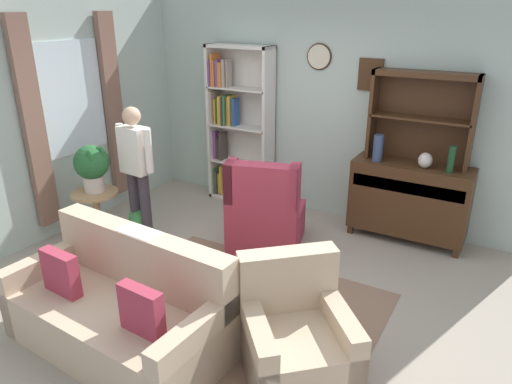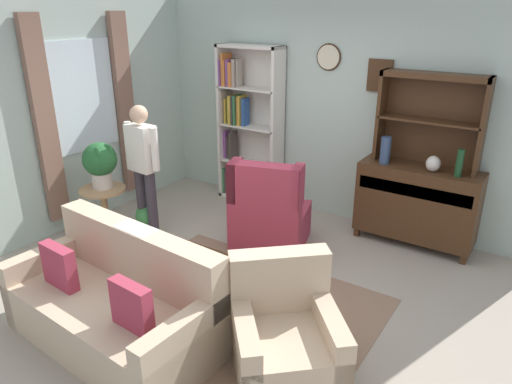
% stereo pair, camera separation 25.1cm
% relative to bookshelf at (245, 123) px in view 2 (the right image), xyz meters
% --- Properties ---
extents(ground_plane, '(5.40, 4.60, 0.02)m').
position_rel_bookshelf_xyz_m(ground_plane, '(1.22, -1.94, -1.10)').
color(ground_plane, '#9E9384').
extents(wall_back, '(5.00, 0.09, 2.80)m').
position_rel_bookshelf_xyz_m(wall_back, '(1.22, 0.19, 0.32)').
color(wall_back, '#ADC1B7').
rests_on(wall_back, ground_plane).
extents(wall_left, '(0.16, 4.20, 2.80)m').
position_rel_bookshelf_xyz_m(wall_left, '(-1.30, -1.89, 0.31)').
color(wall_left, '#ADC1B7').
rests_on(wall_left, ground_plane).
extents(area_rug, '(2.46, 1.91, 0.01)m').
position_rel_bookshelf_xyz_m(area_rug, '(1.42, -2.24, -1.08)').
color(area_rug, '#846651').
rests_on(area_rug, ground_plane).
extents(bookshelf, '(0.90, 0.30, 2.10)m').
position_rel_bookshelf_xyz_m(bookshelf, '(0.00, 0.00, 0.00)').
color(bookshelf, silver).
rests_on(bookshelf, ground_plane).
extents(sideboard, '(1.30, 0.45, 0.92)m').
position_rel_bookshelf_xyz_m(sideboard, '(2.39, -0.09, -0.58)').
color(sideboard, '#422816').
rests_on(sideboard, ground_plane).
extents(sideboard_hutch, '(1.10, 0.26, 1.00)m').
position_rel_bookshelf_xyz_m(sideboard_hutch, '(2.39, 0.02, 0.47)').
color(sideboard_hutch, '#422816').
rests_on(sideboard_hutch, sideboard).
extents(vase_tall, '(0.11, 0.11, 0.30)m').
position_rel_bookshelf_xyz_m(vase_tall, '(2.00, -0.17, -0.02)').
color(vase_tall, '#33476B').
rests_on(vase_tall, sideboard).
extents(vase_round, '(0.15, 0.15, 0.17)m').
position_rel_bookshelf_xyz_m(vase_round, '(2.52, -0.15, -0.08)').
color(vase_round, beige).
rests_on(vase_round, sideboard).
extents(bottle_wine, '(0.07, 0.07, 0.29)m').
position_rel_bookshelf_xyz_m(bottle_wine, '(2.78, -0.17, -0.02)').
color(bottle_wine, '#194223').
rests_on(bottle_wine, sideboard).
extents(couch_floral, '(1.85, 0.96, 0.90)m').
position_rel_bookshelf_xyz_m(couch_floral, '(0.87, -3.10, -0.78)').
color(couch_floral, '#C6AD8E').
rests_on(couch_floral, ground_plane).
extents(armchair_floral, '(1.08, 1.08, 0.88)m').
position_rel_bookshelf_xyz_m(armchair_floral, '(2.20, -2.68, -0.80)').
color(armchair_floral, '#C6AD8E').
rests_on(armchair_floral, ground_plane).
extents(wingback_chair, '(0.98, 0.99, 1.05)m').
position_rel_bookshelf_xyz_m(wingback_chair, '(1.06, -1.08, -0.70)').
color(wingback_chair, '#A33347').
rests_on(wingback_chair, ground_plane).
extents(plant_stand, '(0.52, 0.52, 0.61)m').
position_rel_bookshelf_xyz_m(plant_stand, '(-0.67, -1.92, -0.71)').
color(plant_stand, '#A87F56').
rests_on(plant_stand, ground_plane).
extents(potted_plant_large, '(0.38, 0.38, 0.53)m').
position_rel_bookshelf_xyz_m(potted_plant_large, '(-0.68, -1.89, -0.17)').
color(potted_plant_large, beige).
rests_on(potted_plant_large, plant_stand).
extents(potted_plant_small, '(0.25, 0.25, 0.35)m').
position_rel_bookshelf_xyz_m(potted_plant_small, '(-0.35, -1.59, -0.88)').
color(potted_plant_small, '#AD6B4C').
rests_on(potted_plant_small, ground_plane).
extents(person_reading, '(0.52, 0.23, 1.56)m').
position_rel_bookshelf_xyz_m(person_reading, '(-0.29, -1.61, -0.18)').
color(person_reading, '#38333D').
rests_on(person_reading, ground_plane).
extents(coffee_table, '(0.80, 0.50, 0.42)m').
position_rel_bookshelf_xyz_m(coffee_table, '(0.90, -2.32, -0.74)').
color(coffee_table, '#422816').
rests_on(coffee_table, ground_plane).
extents(book_stack, '(0.21, 0.14, 0.09)m').
position_rel_bookshelf_xyz_m(book_stack, '(0.94, -2.27, -0.62)').
color(book_stack, '#B22D33').
rests_on(book_stack, coffee_table).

